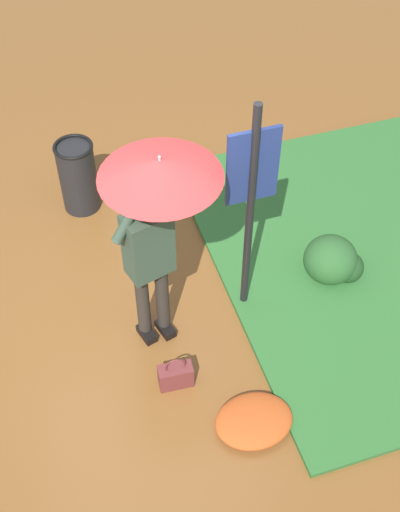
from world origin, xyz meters
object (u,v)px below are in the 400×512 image
Objects in this scene: person_with_umbrella at (155,208)px; trash_bin at (78,176)px; info_sign_post at (251,191)px; handbag at (176,376)px.

trash_bin is (-0.39, 1.89, -1.13)m from person_with_umbrella.
info_sign_post is at bearing -56.32° from trash_bin.
info_sign_post is 2.42m from trash_bin.
person_with_umbrella is at bearing -78.27° from trash_bin.
handbag is (-0.06, -0.63, -1.42)m from person_with_umbrella.
trash_bin is (-0.33, 2.51, 0.29)m from handbag.
trash_bin is at bearing 101.73° from person_with_umbrella.
handbag is (-0.88, -0.69, -1.32)m from info_sign_post.
info_sign_post reaches higher than handbag.
trash_bin is (-1.22, 1.83, -1.03)m from info_sign_post.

